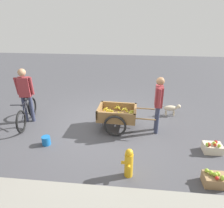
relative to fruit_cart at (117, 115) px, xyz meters
The scene contains 10 objects.
ground_plane 0.54m from the fruit_cart, 28.74° to the right, with size 24.00×24.00×0.00m, color #47474C.
fruit_cart is the anchor object (origin of this frame).
vendor_person 1.27m from the fruit_cart, behind, with size 0.22×0.57×1.64m.
bicycle 2.80m from the fruit_cart, ahead, with size 0.46×1.65×0.85m.
cyclist_person 2.89m from the fruit_cart, ahead, with size 0.52×0.24×1.72m.
dog 2.04m from the fruit_cart, 149.15° to the right, with size 0.67×0.22×0.40m.
fire_hydrant 1.99m from the fruit_cart, 101.46° to the left, with size 0.25×0.25×0.67m.
plastic_bucket 2.09m from the fruit_cart, 30.13° to the left, with size 0.22×0.22×0.24m, color #1966B2.
apple_crate 2.63m from the fruit_cart, 159.39° to the left, with size 0.44×0.32×0.32m.
mixed_fruit_crate 2.95m from the fruit_cart, 136.40° to the left, with size 0.44×0.32×0.32m.
Camera 1 is at (-0.67, 5.49, 3.15)m, focal length 32.73 mm.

